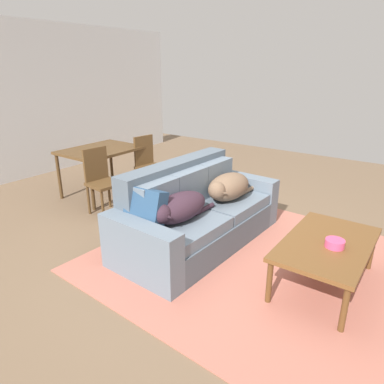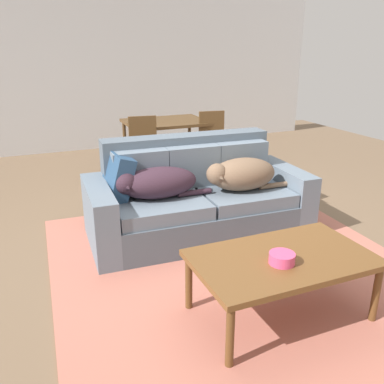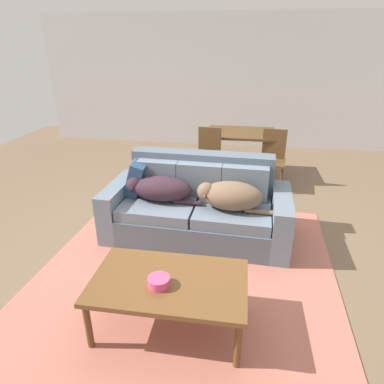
{
  "view_description": "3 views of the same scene",
  "coord_description": "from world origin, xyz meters",
  "px_view_note": "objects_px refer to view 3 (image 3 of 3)",
  "views": [
    {
      "loc": [
        -3.04,
        -2.08,
        1.96
      ],
      "look_at": [
        -0.06,
        0.06,
        0.61
      ],
      "focal_mm": 32.43,
      "sensor_mm": 36.0,
      "label": 1
    },
    {
      "loc": [
        -1.54,
        -3.44,
        1.76
      ],
      "look_at": [
        -0.19,
        -0.22,
        0.52
      ],
      "focal_mm": 38.59,
      "sensor_mm": 36.0,
      "label": 2
    },
    {
      "loc": [
        0.43,
        -3.43,
        2.1
      ],
      "look_at": [
        -0.06,
        -0.29,
        0.67
      ],
      "focal_mm": 30.99,
      "sensor_mm": 36.0,
      "label": 3
    }
  ],
  "objects_px": {
    "throw_pillow_by_left_arm": "(137,178)",
    "dog_on_left_cushion": "(159,188)",
    "couch": "(198,207)",
    "dining_chair_near_left": "(208,154)",
    "coffee_table": "(169,284)",
    "bowl_on_coffee_table": "(159,281)",
    "dog_on_right_cushion": "(230,196)",
    "dining_table": "(241,136)",
    "dining_chair_near_right": "(273,157)"
  },
  "relations": [
    {
      "from": "dining_table",
      "to": "dining_chair_near_right",
      "type": "distance_m",
      "value": 0.75
    },
    {
      "from": "dining_chair_near_left",
      "to": "dog_on_right_cushion",
      "type": "bearing_deg",
      "value": -69.38
    },
    {
      "from": "throw_pillow_by_left_arm",
      "to": "coffee_table",
      "type": "bearing_deg",
      "value": -65.0
    },
    {
      "from": "throw_pillow_by_left_arm",
      "to": "dining_chair_near_left",
      "type": "height_order",
      "value": "dining_chair_near_left"
    },
    {
      "from": "coffee_table",
      "to": "bowl_on_coffee_table",
      "type": "xyz_separation_m",
      "value": [
        -0.06,
        -0.07,
        0.08
      ]
    },
    {
      "from": "throw_pillow_by_left_arm",
      "to": "dining_chair_near_right",
      "type": "xyz_separation_m",
      "value": [
        1.69,
        1.51,
        -0.14
      ]
    },
    {
      "from": "dog_on_left_cushion",
      "to": "coffee_table",
      "type": "xyz_separation_m",
      "value": [
        0.42,
        -1.38,
        -0.19
      ]
    },
    {
      "from": "dog_on_right_cushion",
      "to": "dining_chair_near_right",
      "type": "xyz_separation_m",
      "value": [
        0.58,
        1.79,
        -0.11
      ]
    },
    {
      "from": "dog_on_right_cushion",
      "to": "dining_chair_near_right",
      "type": "height_order",
      "value": "dining_chair_near_right"
    },
    {
      "from": "dog_on_right_cushion",
      "to": "dining_table",
      "type": "height_order",
      "value": "dog_on_right_cushion"
    },
    {
      "from": "bowl_on_coffee_table",
      "to": "dog_on_left_cushion",
      "type": "bearing_deg",
      "value": 104.01
    },
    {
      "from": "throw_pillow_by_left_arm",
      "to": "dining_table",
      "type": "height_order",
      "value": "throw_pillow_by_left_arm"
    },
    {
      "from": "couch",
      "to": "dining_chair_near_left",
      "type": "distance_m",
      "value": 1.55
    },
    {
      "from": "couch",
      "to": "dining_chair_near_right",
      "type": "relative_size",
      "value": 2.35
    },
    {
      "from": "dining_chair_near_left",
      "to": "dining_chair_near_right",
      "type": "bearing_deg",
      "value": 9.69
    },
    {
      "from": "dog_on_left_cushion",
      "to": "throw_pillow_by_left_arm",
      "type": "bearing_deg",
      "value": 152.07
    },
    {
      "from": "dining_chair_near_right",
      "to": "dining_table",
      "type": "bearing_deg",
      "value": 142.78
    },
    {
      "from": "throw_pillow_by_left_arm",
      "to": "dining_chair_near_right",
      "type": "height_order",
      "value": "dining_chair_near_right"
    },
    {
      "from": "coffee_table",
      "to": "dining_table",
      "type": "height_order",
      "value": "dining_table"
    },
    {
      "from": "couch",
      "to": "bowl_on_coffee_table",
      "type": "distance_m",
      "value": 1.56
    },
    {
      "from": "dog_on_right_cushion",
      "to": "bowl_on_coffee_table",
      "type": "distance_m",
      "value": 1.42
    },
    {
      "from": "dog_on_left_cushion",
      "to": "bowl_on_coffee_table",
      "type": "xyz_separation_m",
      "value": [
        0.36,
        -1.45,
        -0.11
      ]
    },
    {
      "from": "dog_on_left_cushion",
      "to": "bowl_on_coffee_table",
      "type": "relative_size",
      "value": 5.26
    },
    {
      "from": "couch",
      "to": "dog_on_right_cushion",
      "type": "xyz_separation_m",
      "value": [
        0.37,
        -0.2,
        0.27
      ]
    },
    {
      "from": "dog_on_right_cushion",
      "to": "throw_pillow_by_left_arm",
      "type": "distance_m",
      "value": 1.15
    },
    {
      "from": "throw_pillow_by_left_arm",
      "to": "dog_on_left_cushion",
      "type": "bearing_deg",
      "value": -30.44
    },
    {
      "from": "dog_on_right_cushion",
      "to": "coffee_table",
      "type": "height_order",
      "value": "dog_on_right_cushion"
    },
    {
      "from": "dining_chair_near_right",
      "to": "throw_pillow_by_left_arm",
      "type": "bearing_deg",
      "value": -130.12
    },
    {
      "from": "dog_on_left_cushion",
      "to": "dining_table",
      "type": "height_order",
      "value": "dining_table"
    },
    {
      "from": "couch",
      "to": "dining_chair_near_right",
      "type": "height_order",
      "value": "couch"
    },
    {
      "from": "couch",
      "to": "dog_on_right_cushion",
      "type": "bearing_deg",
      "value": -25.96
    },
    {
      "from": "dog_on_left_cushion",
      "to": "dining_chair_near_left",
      "type": "relative_size",
      "value": 0.96
    },
    {
      "from": "bowl_on_coffee_table",
      "to": "dining_chair_near_right",
      "type": "distance_m",
      "value": 3.3
    },
    {
      "from": "dog_on_left_cushion",
      "to": "dining_chair_near_left",
      "type": "distance_m",
      "value": 1.68
    },
    {
      "from": "bowl_on_coffee_table",
      "to": "dining_chair_near_right",
      "type": "relative_size",
      "value": 0.18
    },
    {
      "from": "coffee_table",
      "to": "dog_on_right_cushion",
      "type": "bearing_deg",
      "value": 73.06
    },
    {
      "from": "dog_on_left_cushion",
      "to": "dining_chair_near_right",
      "type": "height_order",
      "value": "dining_chair_near_right"
    },
    {
      "from": "couch",
      "to": "dining_table",
      "type": "distance_m",
      "value": 2.18
    },
    {
      "from": "couch",
      "to": "coffee_table",
      "type": "distance_m",
      "value": 1.48
    },
    {
      "from": "bowl_on_coffee_table",
      "to": "dining_chair_near_right",
      "type": "height_order",
      "value": "dining_chair_near_right"
    },
    {
      "from": "throw_pillow_by_left_arm",
      "to": "dining_table",
      "type": "bearing_deg",
      "value": 59.78
    },
    {
      "from": "coffee_table",
      "to": "dining_chair_near_left",
      "type": "bearing_deg",
      "value": 90.77
    },
    {
      "from": "bowl_on_coffee_table",
      "to": "throw_pillow_by_left_arm",
      "type": "bearing_deg",
      "value": 112.23
    },
    {
      "from": "couch",
      "to": "dog_on_left_cushion",
      "type": "relative_size",
      "value": 2.43
    },
    {
      "from": "dog_on_left_cushion",
      "to": "coffee_table",
      "type": "height_order",
      "value": "dog_on_left_cushion"
    },
    {
      "from": "throw_pillow_by_left_arm",
      "to": "dining_table",
      "type": "relative_size",
      "value": 0.36
    },
    {
      "from": "throw_pillow_by_left_arm",
      "to": "dining_chair_near_right",
      "type": "bearing_deg",
      "value": 41.76
    },
    {
      "from": "dog_on_left_cushion",
      "to": "dining_chair_near_left",
      "type": "height_order",
      "value": "dining_chair_near_left"
    },
    {
      "from": "coffee_table",
      "to": "dining_chair_near_left",
      "type": "xyz_separation_m",
      "value": [
        -0.04,
        3.02,
        0.09
      ]
    },
    {
      "from": "dining_table",
      "to": "dining_chair_near_left",
      "type": "xyz_separation_m",
      "value": [
        -0.5,
        -0.57,
        -0.17
      ]
    }
  ]
}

